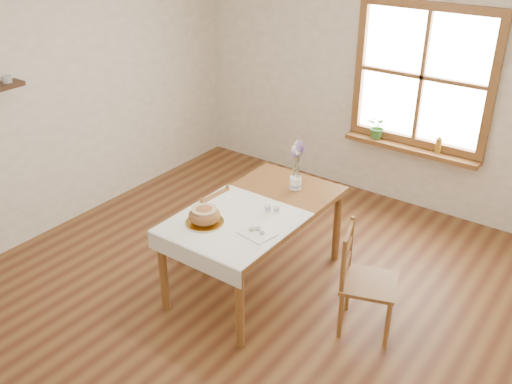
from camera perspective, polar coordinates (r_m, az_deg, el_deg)
ground at (r=4.98m, az=-2.07°, el=-10.54°), size 5.00×5.00×0.00m
room_walls at (r=4.15m, az=-2.46°, el=8.36°), size 4.60×5.10×2.65m
window at (r=6.09m, az=16.33°, el=10.99°), size 1.46×0.08×1.46m
window_sill at (r=6.27m, az=15.20°, el=4.21°), size 1.46×0.20×0.05m
dining_table at (r=4.81m, az=-0.00°, el=-2.49°), size 0.90×1.60×0.75m
table_linen at (r=4.55m, az=-2.26°, el=-3.05°), size 0.91×0.99×0.01m
chair_left at (r=5.21m, az=-5.37°, el=-3.35°), size 0.42×0.40×0.81m
chair_right at (r=4.50m, az=11.28°, el=-8.78°), size 0.55×0.53×0.89m
bread_plate at (r=4.54m, az=-5.15°, el=-3.05°), size 0.31×0.31×0.02m
bread_loaf at (r=4.50m, az=-5.19°, el=-2.19°), size 0.25×0.25×0.14m
egg_napkin at (r=4.38m, az=0.16°, el=-4.15°), size 0.28×0.25×0.01m
eggs at (r=4.37m, az=0.16°, el=-3.85°), size 0.22×0.20×0.04m
salt_shaker at (r=4.66m, az=1.18°, el=-1.49°), size 0.06×0.06×0.10m
pepper_shaker at (r=4.65m, az=2.06°, el=-1.65°), size 0.05×0.05×0.08m
flower_vase at (r=5.05m, az=3.97°, el=0.83°), size 0.13×0.13×0.11m
lavender_bouquet at (r=4.95m, az=4.05°, el=3.19°), size 0.18×0.18×0.34m
potted_plant at (r=6.36m, az=12.10°, el=6.10°), size 0.29×0.30×0.20m
amber_bottle at (r=6.15m, az=17.79°, el=4.50°), size 0.08×0.08×0.17m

